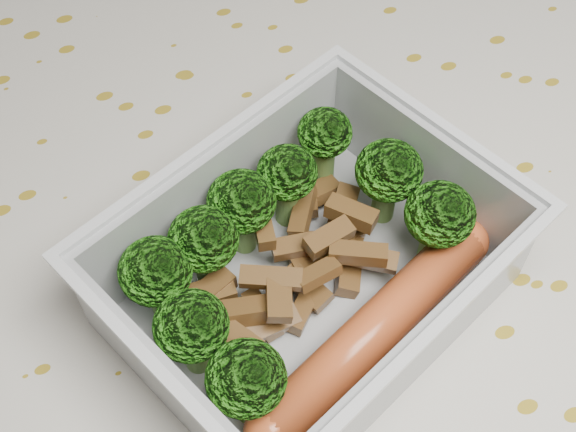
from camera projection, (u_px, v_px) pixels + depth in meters
name	position (u px, v px, depth m)	size (l,w,h in m)	color
dining_table	(280.00, 330.00, 0.47)	(1.40, 0.90, 0.75)	brown
tablecloth	(279.00, 287.00, 0.42)	(1.46, 0.96, 0.19)	beige
lunch_container	(308.00, 278.00, 0.36)	(0.21, 0.19, 0.06)	silver
broccoli_florets	(277.00, 240.00, 0.35)	(0.16, 0.13, 0.05)	#608C3F
meat_pile	(297.00, 265.00, 0.37)	(0.10, 0.08, 0.03)	brown
sausage	(375.00, 330.00, 0.35)	(0.14, 0.07, 0.02)	#CB5527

